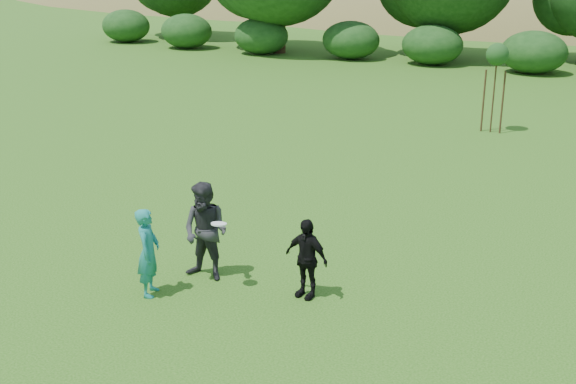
% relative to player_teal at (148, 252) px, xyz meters
% --- Properties ---
extents(ground, '(120.00, 120.00, 0.00)m').
position_rel_player_teal_xyz_m(ground, '(1.08, 0.09, -0.78)').
color(ground, '#19470C').
rests_on(ground, ground).
extents(player_teal, '(0.57, 0.67, 1.57)m').
position_rel_player_teal_xyz_m(player_teal, '(0.00, 0.00, 0.00)').
color(player_teal, '#1B7C75').
rests_on(player_teal, ground).
extents(player_grey, '(0.89, 0.70, 1.81)m').
position_rel_player_teal_xyz_m(player_grey, '(0.52, 0.98, 0.12)').
color(player_grey, '#29292C').
rests_on(player_grey, ground).
extents(player_black, '(0.88, 0.47, 1.42)m').
position_rel_player_teal_xyz_m(player_black, '(2.43, 1.17, -0.07)').
color(player_black, black).
rests_on(player_black, ground).
extents(frisbee, '(0.27, 0.27, 0.06)m').
position_rel_player_teal_xyz_m(frisbee, '(0.98, 0.71, 0.45)').
color(frisbee, white).
rests_on(frisbee, ground).
extents(sapling, '(0.70, 0.70, 2.85)m').
position_rel_player_teal_xyz_m(sapling, '(2.68, 14.25, 1.63)').
color(sapling, '#3C2717').
rests_on(sapling, ground).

